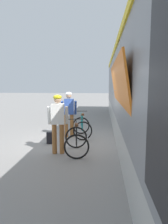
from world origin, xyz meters
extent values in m
plane|color=gray|center=(0.00, 0.00, 0.00)|extent=(80.00, 80.00, 0.00)
cube|color=slate|center=(2.98, 0.51, 2.25)|extent=(3.00, 18.51, 2.70)
cube|color=#B7B7B2|center=(2.98, 0.51, 0.45)|extent=(2.97, 18.51, 0.90)
cube|color=orange|center=(1.46, -1.70, 1.80)|extent=(0.31, 4.82, 1.68)
cube|color=yellow|center=(1.46, 0.51, 3.42)|extent=(0.04, 18.14, 0.20)
cube|color=black|center=(1.45, -0.02, 2.25)|extent=(0.04, 1.10, 0.80)
ellipsoid|color=slate|center=(2.98, 0.51, 3.70)|extent=(2.85, 18.14, 0.36)
cylinder|color=#935B2D|center=(-0.40, -1.43, 0.45)|extent=(0.14, 0.14, 0.90)
cylinder|color=#935B2D|center=(-0.18, -1.39, 0.45)|extent=(0.14, 0.14, 0.90)
cube|color=white|center=(-0.29, -1.41, 1.20)|extent=(0.41, 0.29, 0.60)
cylinder|color=white|center=(-0.55, -1.41, 1.15)|extent=(0.13, 0.27, 0.56)
cylinder|color=white|center=(-0.04, -1.33, 1.15)|extent=(0.13, 0.27, 0.56)
sphere|color=tan|center=(-0.29, -1.41, 1.63)|extent=(0.22, 0.22, 0.22)
ellipsoid|color=yellow|center=(-0.29, -1.41, 1.69)|extent=(0.29, 0.31, 0.14)
cylinder|color=#935B2D|center=(-0.40, 0.59, 0.45)|extent=(0.14, 0.14, 0.90)
cylinder|color=#935B2D|center=(-0.18, 0.63, 0.45)|extent=(0.14, 0.14, 0.90)
cube|color=#2D4C9E|center=(-0.29, 0.61, 1.20)|extent=(0.42, 0.30, 0.60)
cylinder|color=#2D4C9E|center=(-0.55, 0.61, 1.15)|extent=(0.13, 0.27, 0.56)
cylinder|color=#2D4C9E|center=(-0.04, 0.70, 1.15)|extent=(0.13, 0.27, 0.56)
sphere|color=tan|center=(-0.29, 0.61, 1.63)|extent=(0.22, 0.22, 0.22)
ellipsoid|color=white|center=(-0.29, 0.61, 1.69)|extent=(0.30, 0.31, 0.14)
torus|color=black|center=(0.18, -0.85, 0.36)|extent=(0.71, 0.15, 0.71)
torus|color=black|center=(0.32, -1.86, 0.36)|extent=(0.71, 0.15, 0.71)
cylinder|color=black|center=(0.23, -1.20, 0.60)|extent=(0.13, 0.64, 0.63)
cylinder|color=black|center=(0.24, -1.32, 0.91)|extent=(0.16, 0.85, 0.04)
cylinder|color=black|center=(0.29, -1.62, 0.60)|extent=(0.08, 0.28, 0.62)
cylinder|color=black|center=(0.29, -1.68, 0.33)|extent=(0.08, 0.36, 0.08)
cylinder|color=black|center=(0.31, -1.80, 0.63)|extent=(0.04, 0.15, 0.56)
cylinder|color=black|center=(0.18, -0.87, 0.63)|extent=(0.04, 0.09, 0.55)
cylinder|color=black|center=(0.18, -0.90, 0.97)|extent=(0.48, 0.09, 0.02)
cube|color=#4C2D19|center=(0.31, -1.77, 0.96)|extent=(0.13, 0.25, 0.06)
torus|color=black|center=(0.13, 1.14, 0.36)|extent=(0.71, 0.17, 0.71)
torus|color=black|center=(0.30, 0.14, 0.36)|extent=(0.71, 0.17, 0.71)
cylinder|color=#197A7F|center=(0.19, 0.79, 0.60)|extent=(0.15, 0.64, 0.63)
cylinder|color=#197A7F|center=(0.21, 0.67, 0.91)|extent=(0.18, 0.85, 0.04)
cylinder|color=#197A7F|center=(0.26, 0.37, 0.60)|extent=(0.08, 0.28, 0.62)
cylinder|color=#197A7F|center=(0.27, 0.31, 0.33)|extent=(0.09, 0.36, 0.08)
cylinder|color=#197A7F|center=(0.29, 0.20, 0.63)|extent=(0.05, 0.15, 0.56)
cylinder|color=#197A7F|center=(0.14, 1.12, 0.63)|extent=(0.04, 0.09, 0.55)
cylinder|color=black|center=(0.14, 1.09, 0.97)|extent=(0.48, 0.10, 0.02)
cube|color=#4C2D19|center=(0.28, 0.23, 0.96)|extent=(0.14, 0.25, 0.06)
cube|color=black|center=(-0.78, -0.37, 0.20)|extent=(0.30, 0.22, 0.40)
cylinder|color=silver|center=(0.46, -0.01, 0.10)|extent=(0.07, 0.07, 0.20)
camera|label=1|loc=(1.03, -7.48, 2.08)|focal=34.06mm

